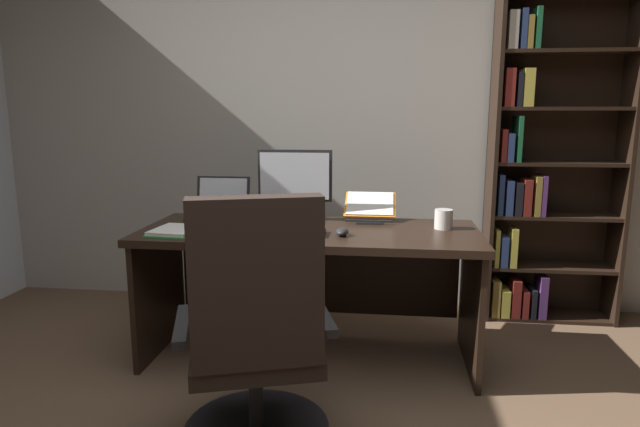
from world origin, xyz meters
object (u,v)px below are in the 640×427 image
at_px(keyboard, 283,232).
at_px(reading_stand_with_book, 370,207).
at_px(desk, 312,260).
at_px(office_chair, 256,346).
at_px(computer_mouse, 342,232).
at_px(monitor, 295,186).
at_px(laptop, 219,210).
at_px(bookshelf, 542,170).
at_px(open_binder, 195,232).
at_px(notepad, 249,228).
at_px(pen, 253,226).
at_px(coffee_mug, 443,219).

distance_m(keyboard, reading_stand_with_book, 0.61).
bearing_deg(desk, office_chair, -95.22).
bearing_deg(computer_mouse, reading_stand_with_book, 74.32).
bearing_deg(desk, monitor, 126.61).
distance_m(monitor, keyboard, 0.41).
distance_m(desk, office_chair, 0.95).
bearing_deg(office_chair, laptop, 95.84).
bearing_deg(monitor, reading_stand_with_book, 10.05).
height_order(office_chair, keyboard, office_chair).
height_order(bookshelf, computer_mouse, bookshelf).
distance_m(open_binder, notepad, 0.29).
height_order(pen, coffee_mug, coffee_mug).
height_order(desk, bookshelf, bookshelf).
height_order(keyboard, open_binder, same).
relative_size(desk, monitor, 4.21).
bearing_deg(monitor, pen, -124.10).
relative_size(notepad, coffee_mug, 2.02).
distance_m(keyboard, pen, 0.21).
height_order(office_chair, computer_mouse, office_chair).
xyz_separation_m(office_chair, computer_mouse, (0.27, 0.73, 0.30)).
xyz_separation_m(bookshelf, office_chair, (-1.46, -1.64, -0.53)).
xyz_separation_m(open_binder, notepad, (0.25, 0.15, -0.01)).
height_order(office_chair, pen, office_chair).
relative_size(office_chair, pen, 7.45).
xyz_separation_m(bookshelf, keyboard, (-1.49, -0.90, -0.24)).
height_order(office_chair, monitor, monitor).
bearing_deg(reading_stand_with_book, laptop, -175.09).
bearing_deg(office_chair, notepad, 87.81).
distance_m(laptop, computer_mouse, 0.83).
xyz_separation_m(computer_mouse, pen, (-0.48, 0.10, -0.01)).
relative_size(office_chair, reading_stand_with_book, 3.46).
relative_size(computer_mouse, reading_stand_with_book, 0.35).
height_order(office_chair, coffee_mug, office_chair).
height_order(open_binder, notepad, open_binder).
distance_m(office_chair, reading_stand_with_book, 1.28).
distance_m(monitor, coffee_mug, 0.84).
xyz_separation_m(office_chair, open_binder, (-0.48, 0.68, 0.29)).
bearing_deg(open_binder, notepad, 36.52).
distance_m(open_binder, pen, 0.30).
bearing_deg(bookshelf, computer_mouse, -142.71).
distance_m(monitor, pen, 0.37).
distance_m(office_chair, monitor, 1.20).
distance_m(bookshelf, laptop, 2.02).
distance_m(office_chair, laptop, 1.24).
bearing_deg(laptop, keyboard, -39.07).
relative_size(office_chair, keyboard, 2.48).
height_order(computer_mouse, open_binder, computer_mouse).
distance_m(bookshelf, coffee_mug, 0.97).
height_order(notepad, coffee_mug, coffee_mug).
relative_size(office_chair, computer_mouse, 10.02).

